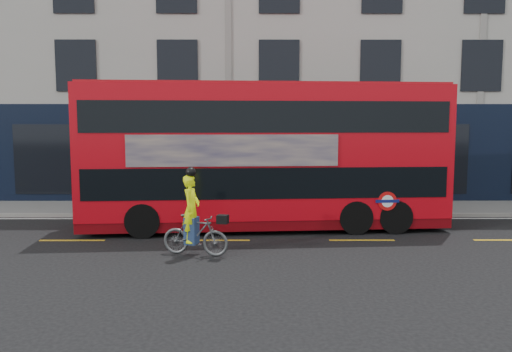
{
  "coord_description": "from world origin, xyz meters",
  "views": [
    {
      "loc": [
        1.03,
        -12.0,
        3.18
      ],
      "look_at": [
        1.08,
        2.74,
        1.66
      ],
      "focal_mm": 35.0,
      "sensor_mm": 36.0,
      "label": 1
    }
  ],
  "objects": [
    {
      "name": "building_terrace",
      "position": [
        0.0,
        12.94,
        7.49
      ],
      "size": [
        50.0,
        10.07,
        15.0
      ],
      "color": "#A4A19A",
      "rests_on": "ground"
    },
    {
      "name": "road_edge_line",
      "position": [
        0.0,
        4.7,
        0.0
      ],
      "size": [
        58.0,
        0.1,
        0.01
      ],
      "primitive_type": "cube",
      "color": "silver",
      "rests_on": "ground"
    },
    {
      "name": "ground",
      "position": [
        0.0,
        0.0,
        0.0
      ],
      "size": [
        120.0,
        120.0,
        0.0
      ],
      "primitive_type": "plane",
      "color": "black",
      "rests_on": "ground"
    },
    {
      "name": "lane_dashes",
      "position": [
        0.0,
        1.5,
        0.0
      ],
      "size": [
        58.0,
        0.12,
        0.01
      ],
      "primitive_type": null,
      "color": "gold",
      "rests_on": "ground"
    },
    {
      "name": "cyclist",
      "position": [
        -0.44,
        -0.06,
        0.72
      ],
      "size": [
        1.74,
        0.88,
        2.16
      ],
      "rotation": [
        0.0,
        0.0,
        -0.25
      ],
      "color": "#4E5254",
      "rests_on": "ground"
    },
    {
      "name": "kerb",
      "position": [
        0.0,
        5.0,
        0.07
      ],
      "size": [
        60.0,
        0.12,
        0.13
      ],
      "primitive_type": "cube",
      "color": "gray",
      "rests_on": "ground"
    },
    {
      "name": "pavement",
      "position": [
        0.0,
        6.5,
        0.06
      ],
      "size": [
        60.0,
        3.0,
        0.12
      ],
      "primitive_type": "cube",
      "color": "slate",
      "rests_on": "ground"
    },
    {
      "name": "bus",
      "position": [
        1.37,
        3.2,
        2.25
      ],
      "size": [
        11.06,
        3.29,
        4.4
      ],
      "rotation": [
        0.0,
        0.0,
        0.08
      ],
      "color": "#BD0712",
      "rests_on": "ground"
    }
  ]
}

